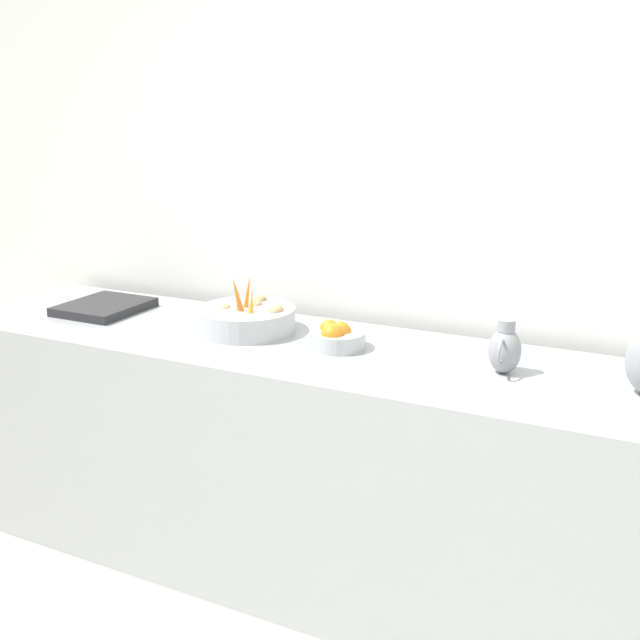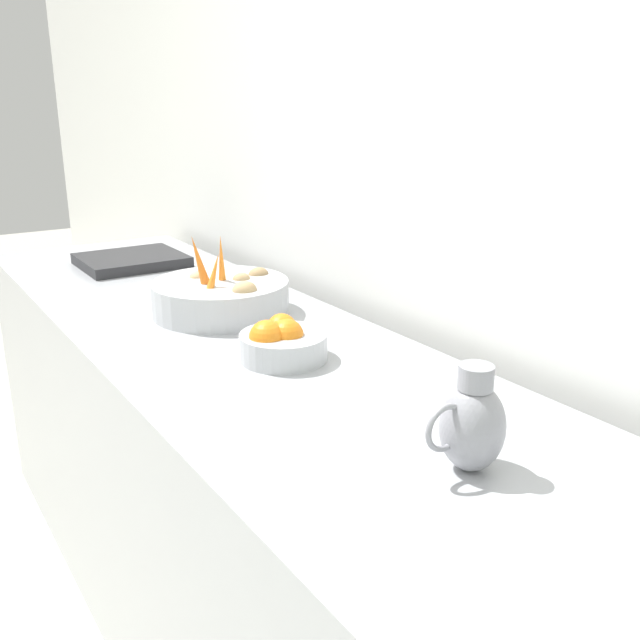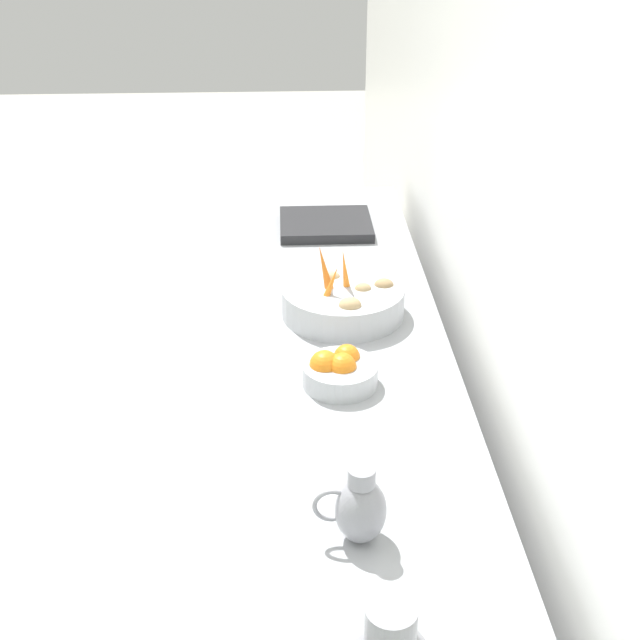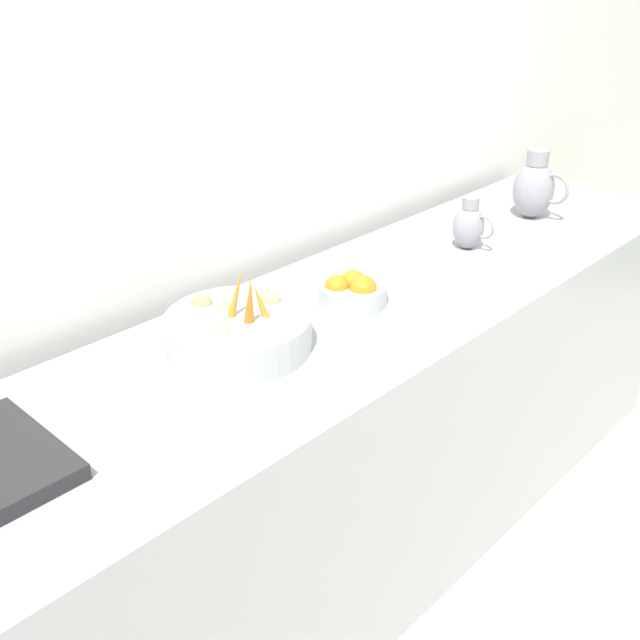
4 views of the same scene
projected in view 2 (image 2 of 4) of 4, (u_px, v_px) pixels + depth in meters
tile_wall_left at (629, 90)px, 1.26m from camera, size 0.10×7.82×3.00m
prep_counter at (277, 533)px, 1.73m from camera, size 0.70×3.04×0.92m
vegetable_colander at (221, 297)px, 1.91m from camera, size 0.37×0.37×0.23m
orange_bowl at (281, 342)px, 1.58m from camera, size 0.20×0.20×0.10m
metal_pitcher_short at (472, 424)px, 1.10m from camera, size 0.15×0.11×0.18m
counter_sink_basin at (132, 260)px, 2.46m from camera, size 0.34×0.30×0.04m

